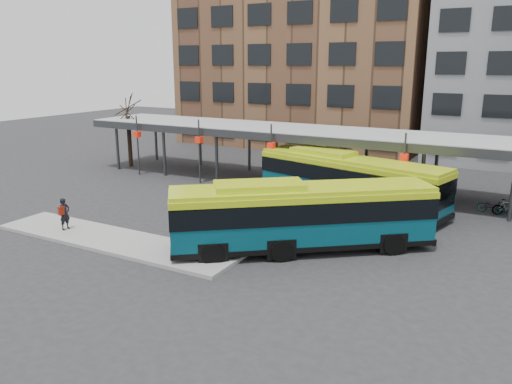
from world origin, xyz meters
name	(u,v)px	position (x,y,z in m)	size (l,w,h in m)	color
ground	(236,242)	(0.00, 0.00, 0.00)	(120.00, 120.00, 0.00)	#28282B
boarding_island	(113,240)	(-5.50, -3.00, 0.09)	(14.00, 3.00, 0.18)	gray
canopy	(328,134)	(-0.06, 12.87, 3.91)	(40.00, 6.53, 4.80)	#999B9E
tree	(129,139)	(-18.00, 12.00, 2.43)	(1.64, 1.64, 5.60)	black
building_brick	(307,42)	(-10.00, 32.00, 11.00)	(26.00, 14.00, 22.00)	brown
bus_front	(301,215)	(3.31, 0.51, 1.80)	(11.55, 9.76, 3.46)	#074455
bus_rear	(349,179)	(2.84, 8.96, 1.78)	(12.69, 5.66, 3.43)	#074455
pedestrian	(64,214)	(-8.78, -3.14, 1.05)	(0.44, 0.67, 1.72)	black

